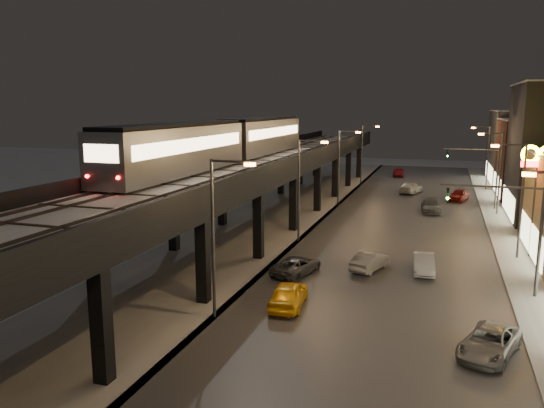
% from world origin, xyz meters
% --- Properties ---
extents(road_surface, '(17.00, 120.00, 0.06)m').
position_xyz_m(road_surface, '(7.50, 35.00, 0.03)').
color(road_surface, '#46474D').
rests_on(road_surface, ground).
extents(sidewalk_right, '(4.00, 120.00, 0.14)m').
position_xyz_m(sidewalk_right, '(17.50, 35.00, 0.07)').
color(sidewalk_right, '#9FA1A8').
rests_on(sidewalk_right, ground).
extents(under_viaduct_pavement, '(11.00, 120.00, 0.06)m').
position_xyz_m(under_viaduct_pavement, '(-6.00, 35.00, 0.03)').
color(under_viaduct_pavement, '#9FA1A8').
rests_on(under_viaduct_pavement, ground).
extents(elevated_viaduct, '(9.00, 100.00, 6.30)m').
position_xyz_m(elevated_viaduct, '(-6.00, 31.84, 5.62)').
color(elevated_viaduct, black).
rests_on(elevated_viaduct, ground).
extents(viaduct_trackbed, '(8.40, 100.00, 0.32)m').
position_xyz_m(viaduct_trackbed, '(-6.01, 31.97, 6.39)').
color(viaduct_trackbed, '#B2B7C1').
rests_on(viaduct_trackbed, elevated_viaduct).
extents(viaduct_parapet_streetside, '(0.30, 100.00, 1.10)m').
position_xyz_m(viaduct_parapet_streetside, '(-1.65, 32.00, 6.85)').
color(viaduct_parapet_streetside, black).
rests_on(viaduct_parapet_streetside, elevated_viaduct).
extents(viaduct_parapet_far, '(0.30, 100.00, 1.10)m').
position_xyz_m(viaduct_parapet_far, '(-10.35, 32.00, 6.85)').
color(viaduct_parapet_far, black).
rests_on(viaduct_parapet_far, elevated_viaduct).
extents(building_f, '(12.20, 16.20, 11.16)m').
position_xyz_m(building_f, '(23.99, 76.00, 5.58)').
color(building_f, '#3B3B3B').
rests_on(building_f, ground).
extents(streetlight_left_1, '(2.57, 0.28, 9.00)m').
position_xyz_m(streetlight_left_1, '(-0.43, 13.00, 5.24)').
color(streetlight_left_1, '#38383A').
rests_on(streetlight_left_1, ground).
extents(streetlight_left_2, '(2.57, 0.28, 9.00)m').
position_xyz_m(streetlight_left_2, '(-0.43, 31.00, 5.24)').
color(streetlight_left_2, '#38383A').
rests_on(streetlight_left_2, ground).
extents(streetlight_right_2, '(2.56, 0.28, 9.00)m').
position_xyz_m(streetlight_right_2, '(16.73, 31.00, 5.24)').
color(streetlight_right_2, '#38383A').
rests_on(streetlight_right_2, ground).
extents(streetlight_left_3, '(2.57, 0.28, 9.00)m').
position_xyz_m(streetlight_left_3, '(-0.43, 49.00, 5.24)').
color(streetlight_left_3, '#38383A').
rests_on(streetlight_left_3, ground).
extents(streetlight_right_3, '(2.56, 0.28, 9.00)m').
position_xyz_m(streetlight_right_3, '(16.73, 49.00, 5.24)').
color(streetlight_right_3, '#38383A').
rests_on(streetlight_right_3, ground).
extents(streetlight_left_4, '(2.57, 0.28, 9.00)m').
position_xyz_m(streetlight_left_4, '(-0.43, 67.00, 5.24)').
color(streetlight_left_4, '#38383A').
rests_on(streetlight_left_4, ground).
extents(streetlight_right_4, '(2.56, 0.28, 9.00)m').
position_xyz_m(streetlight_right_4, '(16.73, 67.00, 5.24)').
color(streetlight_right_4, '#38383A').
rests_on(streetlight_right_4, ground).
extents(traffic_light_rig_a, '(6.10, 0.34, 7.00)m').
position_xyz_m(traffic_light_rig_a, '(15.84, 22.00, 4.50)').
color(traffic_light_rig_a, '#38383A').
rests_on(traffic_light_rig_a, ground).
extents(traffic_light_rig_b, '(6.10, 0.34, 7.00)m').
position_xyz_m(traffic_light_rig_b, '(15.84, 52.00, 4.50)').
color(traffic_light_rig_b, '#38383A').
rests_on(traffic_light_rig_b, ground).
extents(subway_train, '(3.25, 39.68, 3.90)m').
position_xyz_m(subway_train, '(-8.50, 33.98, 8.55)').
color(subway_train, gray).
rests_on(subway_train, viaduct_trackbed).
extents(car_taxi, '(2.17, 4.64, 1.54)m').
position_xyz_m(car_taxi, '(2.84, 15.81, 0.77)').
color(car_taxi, yellow).
rests_on(car_taxi, ground).
extents(car_near_white, '(2.59, 4.23, 1.32)m').
position_xyz_m(car_near_white, '(6.47, 24.49, 0.66)').
color(car_near_white, '#959696').
rests_on(car_near_white, ground).
extents(car_mid_silver, '(3.17, 4.94, 1.27)m').
position_xyz_m(car_mid_silver, '(1.64, 21.89, 0.63)').
color(car_mid_silver, '#4F5156').
rests_on(car_mid_silver, ground).
extents(car_mid_dark, '(3.36, 5.52, 1.49)m').
position_xyz_m(car_mid_dark, '(7.06, 60.92, 0.75)').
color(car_mid_dark, silver).
rests_on(car_mid_dark, ground).
extents(car_far_white, '(2.11, 4.61, 1.53)m').
position_xyz_m(car_far_white, '(3.89, 78.58, 0.77)').
color(car_far_white, maroon).
rests_on(car_far_white, ground).
extents(car_onc_silver, '(1.77, 4.17, 1.34)m').
position_xyz_m(car_onc_silver, '(10.18, 25.09, 0.67)').
color(car_onc_silver, white).
rests_on(car_onc_silver, ground).
extents(car_onc_dark, '(3.52, 5.01, 1.27)m').
position_xyz_m(car_onc_dark, '(13.69, 12.77, 0.64)').
color(car_onc_dark, gray).
rests_on(car_onc_dark, ground).
extents(car_onc_white, '(2.42, 5.11, 1.44)m').
position_xyz_m(car_onc_white, '(10.05, 48.03, 0.72)').
color(car_onc_white, '#585C61').
rests_on(car_onc_white, ground).
extents(car_onc_red, '(2.93, 4.68, 1.48)m').
position_xyz_m(car_onc_red, '(13.17, 56.67, 0.74)').
color(car_onc_red, maroon).
rests_on(car_onc_red, ground).
extents(sign_mcdonalds, '(2.64, 0.69, 8.87)m').
position_xyz_m(sign_mcdonalds, '(18.00, 31.76, 7.05)').
color(sign_mcdonalds, '#38383A').
rests_on(sign_mcdonalds, ground).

